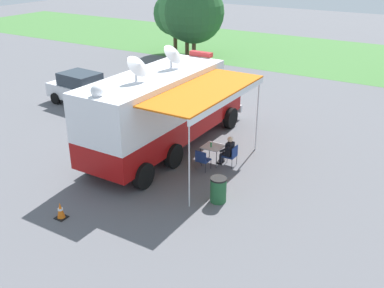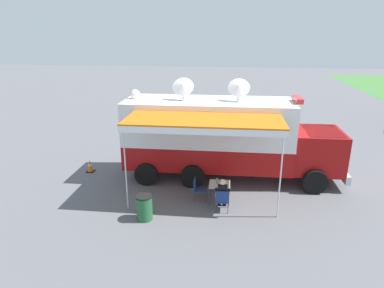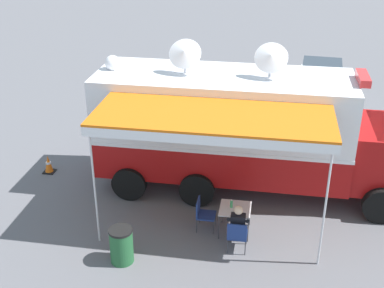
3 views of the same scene
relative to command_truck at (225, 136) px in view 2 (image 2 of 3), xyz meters
The scene contains 11 objects.
ground_plane 2.09m from the command_truck, 92.71° to the right, with size 100.00×100.00×0.00m, color #5B5B60.
lot_stripe 4.47m from the command_truck, 159.89° to the left, with size 0.12×4.80×0.01m, color silver.
command_truck is the anchor object (origin of this frame).
folding_table 2.68m from the command_truck, ahead, with size 0.80×0.80×0.73m.
water_bottle 2.59m from the command_truck, ahead, with size 0.07×0.07×0.22m.
folding_chair_at_table 3.47m from the command_truck, ahead, with size 0.48×0.48×0.87m.
folding_chair_beside_table 2.91m from the command_truck, 22.45° to the right, with size 0.48×0.48×0.87m.
seated_responder 3.24m from the command_truck, ahead, with size 0.66×0.55×1.25m.
trash_bin 5.03m from the command_truck, 33.91° to the right, with size 0.57×0.57×0.91m.
traffic_cone 6.48m from the command_truck, 89.00° to the right, with size 0.36×0.36×0.58m.
car_behind_truck 7.95m from the command_truck, 160.83° to the left, with size 4.33×2.27×1.76m.
Camera 2 is at (14.20, 0.89, 6.28)m, focal length 31.53 mm.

